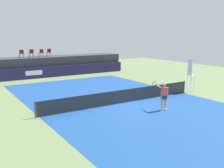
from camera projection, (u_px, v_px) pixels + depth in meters
ground_plane at (102, 95)px, 20.88m from camera, size 48.00×48.00×0.00m
court_inner at (123, 103)px, 18.40m from camera, size 12.00×22.00×0.00m
sponsor_wall at (55, 72)px, 29.45m from camera, size 18.00×0.22×1.20m
spectator_platform at (49, 66)px, 30.85m from camera, size 18.00×2.80×2.20m
spectator_chair_far_left at (21, 53)px, 28.79m from camera, size 0.46×0.46×0.89m
spectator_chair_left at (31, 53)px, 29.36m from camera, size 0.45×0.45×0.89m
spectator_chair_center at (41, 53)px, 29.70m from camera, size 0.48×0.48×0.89m
spectator_chair_right at (49, 52)px, 30.68m from camera, size 0.45×0.45×0.89m
umpire_chair at (190, 73)px, 21.73m from camera, size 0.45×0.45×2.76m
tennis_net at (123, 96)px, 18.31m from camera, size 12.40×0.02×0.95m
net_post_near at (35, 110)px, 15.03m from camera, size 0.10×0.10×1.00m
net_post_far at (184, 87)px, 21.58m from camera, size 0.10×0.10×1.00m
tennis_player at (164, 95)px, 16.54m from camera, size 0.55×1.24×1.77m
tennis_ball at (93, 81)px, 26.83m from camera, size 0.07×0.07×0.07m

